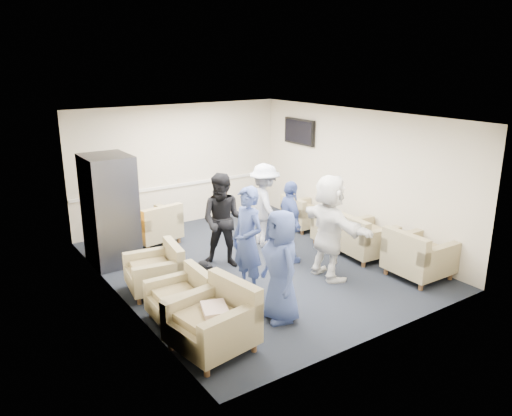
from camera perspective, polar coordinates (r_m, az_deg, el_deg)
floor at (r=9.25m, az=-0.12°, el=-6.47°), size 6.00×6.00×0.00m
ceiling at (r=8.56m, az=-0.13°, el=10.40°), size 6.00×6.00×0.00m
back_wall at (r=11.35m, az=-8.67°, el=4.87°), size 5.00×0.02×2.70m
front_wall at (r=6.65m, az=14.54°, el=-3.96°), size 5.00×0.02×2.70m
left_wall at (r=7.74m, az=-15.64°, el=-1.11°), size 0.02×6.00×2.70m
right_wall at (r=10.37m, az=11.42°, el=3.62°), size 0.02×6.00×2.70m
chair_rail at (r=11.43m, az=-8.53°, el=2.64°), size 4.98×0.04×0.06m
tv at (r=11.52m, az=4.97°, el=8.68°), size 0.10×1.00×0.58m
armchair_left_near at (r=6.60m, az=-4.63°, el=-12.94°), size 1.08×1.08×0.75m
armchair_left_mid at (r=7.37m, az=-8.38°, el=-10.31°), size 0.81×0.81×0.63m
armchair_left_far at (r=8.28m, az=-11.19°, el=-7.19°), size 0.94×0.94×0.66m
armchair_right_near at (r=9.01m, az=17.90°, el=-5.42°), size 0.95×0.95×0.74m
armchair_right_midnear at (r=9.66m, az=12.22°, el=-3.54°), size 0.97×0.97×0.72m
armchair_right_midfar at (r=10.13m, az=9.01°, el=-2.69°), size 0.89×0.89×0.63m
armchair_right_far at (r=11.11m, az=5.37°, el=-0.79°), size 0.80×0.80×0.63m
armchair_corner at (r=10.38m, az=-11.47°, el=-2.08°), size 1.02×1.02×0.72m
vending_machine at (r=9.42m, az=-16.32°, el=-0.20°), size 0.82×0.95×2.01m
backpack at (r=8.33m, az=-6.06°, el=-7.45°), size 0.31×0.25×0.47m
pillow at (r=6.50m, az=-4.74°, el=-11.62°), size 0.42×0.49×0.12m
person_front_left at (r=7.11m, az=2.85°, el=-6.64°), size 0.67×0.89×1.65m
person_mid_left at (r=7.84m, az=-0.97°, el=-3.85°), size 0.48×0.68×1.77m
person_back_left at (r=8.92m, az=-3.71°, el=-1.47°), size 1.06×1.04×1.73m
person_back_right at (r=9.94m, az=1.00°, el=0.33°), size 0.81×1.18×1.67m
person_mid_right at (r=9.16m, az=3.92°, el=-1.61°), size 0.63×0.97×1.54m
person_front_right at (r=8.51m, az=8.39°, el=-2.18°), size 0.66×1.72×1.82m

